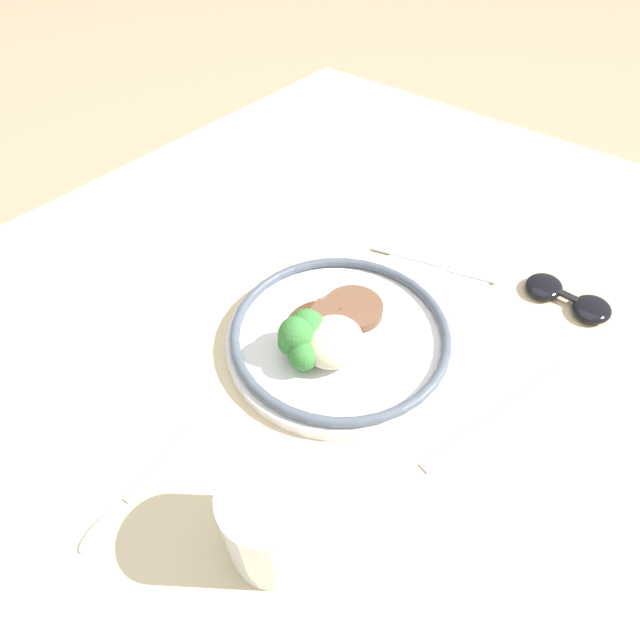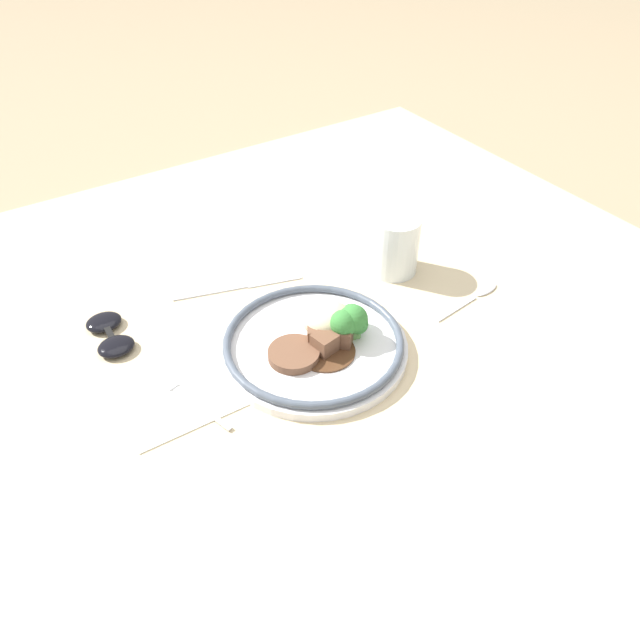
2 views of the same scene
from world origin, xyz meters
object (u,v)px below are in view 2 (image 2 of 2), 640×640
(fork, at_px, (177,389))
(knife, at_px, (244,287))
(plate, at_px, (318,340))
(spoon, at_px, (479,294))
(juice_glass, at_px, (395,247))
(sunglasses, at_px, (110,334))

(fork, xyz_separation_m, knife, (0.19, 0.16, -0.00))
(plate, distance_m, spoon, 0.30)
(juice_glass, bearing_deg, plate, -155.29)
(spoon, bearing_deg, knife, 136.41)
(knife, relative_size, sunglasses, 1.86)
(plate, height_order, fork, plate)
(sunglasses, bearing_deg, knife, 3.17)
(plate, height_order, knife, plate)
(plate, relative_size, knife, 1.31)
(plate, distance_m, fork, 0.21)
(plate, bearing_deg, sunglasses, 142.42)
(plate, relative_size, spoon, 1.89)
(juice_glass, height_order, fork, juice_glass)
(plate, bearing_deg, juice_glass, 24.71)
(fork, bearing_deg, plate, -115.38)
(juice_glass, relative_size, fork, 0.58)
(juice_glass, distance_m, sunglasses, 0.48)
(knife, distance_m, sunglasses, 0.23)
(knife, xyz_separation_m, spoon, (0.32, -0.23, 0.00))
(fork, xyz_separation_m, sunglasses, (-0.04, 0.16, 0.01))
(plate, distance_m, sunglasses, 0.32)
(spoon, bearing_deg, juice_glass, 111.32)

